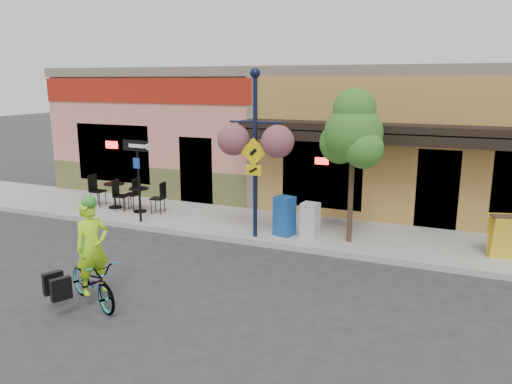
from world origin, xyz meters
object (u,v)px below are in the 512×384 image
Objects in this scene: bicycle at (93,281)px; one_way_sign at (139,182)px; building at (321,131)px; lamp_post at (255,155)px; cyclist_rider at (93,260)px; newspaper_box_blue at (284,216)px; street_tree at (352,166)px; newspaper_box_grey at (310,220)px.

bicycle is 5.09m from one_way_sign.
building reaches higher than lamp_post.
lamp_post is (1.29, 4.54, 1.40)m from cyclist_rider.
street_tree reaches higher than newspaper_box_blue.
newspaper_box_blue is (4.17, 0.43, -0.65)m from one_way_sign.
newspaper_box_blue is at bearing -82.37° from building.
bicycle is at bearing 114.75° from cyclist_rider.
one_way_sign reaches higher than cyclist_rider.
bicycle is 5.71m from newspaper_box_grey.
cyclist_rider is (-1.09, -11.24, -1.38)m from building.
street_tree is at bearing 9.61° from newspaper_box_grey.
lamp_post is at bearing -88.33° from building.
newspaper_box_grey is at bearing -178.57° from street_tree.
one_way_sign is 5.92m from street_tree.
newspaper_box_blue is at bearing -162.92° from newspaper_box_grey.
one_way_sign is 0.61× the size of street_tree.
cyclist_rider is 5.06m from one_way_sign.
lamp_post is 2.18m from newspaper_box_grey.
cyclist_rider is at bearing -107.89° from lamp_post.
street_tree reaches higher than cyclist_rider.
one_way_sign is 4.25m from newspaper_box_blue.
building is 20.31× the size of newspaper_box_grey.
street_tree is (3.66, 5.08, 1.61)m from bicycle.
street_tree is at bearing -10.63° from cyclist_rider.
street_tree is (1.01, 0.03, 1.46)m from newspaper_box_grey.
newspaper_box_grey is at bearing 19.36° from lamp_post.
building reaches higher than bicycle.
lamp_post reaches higher than cyclist_rider.
bicycle is at bearing -95.81° from building.
cyclist_rider reaches higher than newspaper_box_grey.
street_tree is at bearing 21.16° from newspaper_box_blue.
street_tree is (1.67, 0.13, 1.40)m from newspaper_box_blue.
lamp_post reaches higher than newspaper_box_blue.
building reaches higher than cyclist_rider.
cyclist_rider is 5.69m from newspaper_box_grey.
lamp_post is at bearing -150.41° from newspaper_box_grey.
newspaper_box_grey is (1.31, 0.51, -1.67)m from lamp_post.
cyclist_rider is (0.05, -0.00, 0.42)m from bicycle.
lamp_post is (1.34, 4.54, 1.82)m from bicycle.
bicycle is 0.40× the size of lamp_post.
cyclist_rider is at bearing -95.56° from building.
lamp_post is at bearing -166.94° from street_tree.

